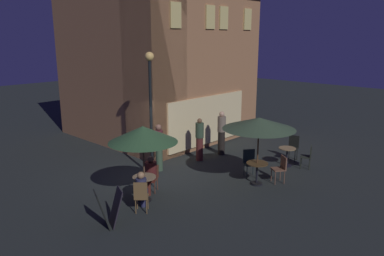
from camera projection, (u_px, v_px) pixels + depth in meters
ground_plane at (150, 178)px, 13.02m from camera, size 60.00×60.00×0.00m
cafe_building at (155, 60)px, 16.59m from camera, size 6.90×7.34×7.56m
street_lamp_near_corner at (150, 95)px, 12.49m from camera, size 0.30×0.30×4.33m
menu_sandwich_board at (109, 208)px, 9.58m from camera, size 0.83×0.77×0.97m
cafe_table_0 at (145, 184)px, 11.07m from camera, size 0.70×0.70×0.77m
cafe_table_1 at (257, 169)px, 12.32m from camera, size 0.72×0.72×0.75m
cafe_table_2 at (287, 154)px, 14.11m from camera, size 0.64×0.64×0.71m
patio_umbrella_0 at (143, 134)px, 10.71m from camera, size 2.02×2.02×2.31m
patio_umbrella_1 at (259, 124)px, 11.96m from camera, size 2.37×2.37×2.28m
cafe_chair_0 at (152, 175)px, 11.83m from camera, size 0.56×0.56×0.84m
cafe_chair_1 at (141, 194)px, 10.30m from camera, size 0.54×0.54×0.94m
cafe_chair_2 at (281, 167)px, 12.48m from camera, size 0.57×0.57×0.92m
cafe_chair_3 at (250, 160)px, 13.06m from camera, size 0.59×0.59×0.96m
cafe_chair_4 at (308, 155)px, 13.85m from camera, size 0.51×0.51×0.88m
cafe_chair_5 at (293, 146)px, 14.79m from camera, size 0.48×0.48×0.99m
patron_seated_0 at (150, 172)px, 11.66m from camera, size 0.56×0.52×1.18m
patron_seated_1 at (142, 188)px, 10.42m from camera, size 0.49×0.48×1.18m
patron_standing_2 at (159, 147)px, 13.53m from camera, size 0.30×0.30×1.74m
patron_standing_3 at (221, 133)px, 15.42m from camera, size 0.34×0.34×1.83m
patron_standing_4 at (200, 139)px, 14.67m from camera, size 0.33×0.33×1.71m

